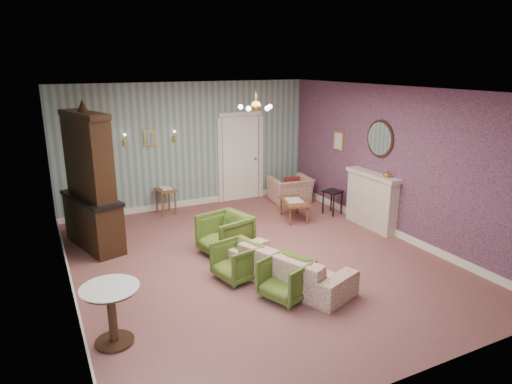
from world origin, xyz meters
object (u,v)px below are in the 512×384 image
wingback_chair (290,185)px  pedestal_table (112,315)px  side_table_black (332,202)px  olive_chair_a (286,277)px  sofa_chintz (291,260)px  olive_chair_c (225,233)px  fireplace (371,200)px  dresser (89,178)px  coffee_table (294,210)px  olive_chair_b (237,259)px

wingback_chair → pedestal_table: wingback_chair is taller
side_table_black → wingback_chair: bearing=106.8°
olive_chair_a → wingback_chair: size_ratio=0.69×
sofa_chintz → wingback_chair: (2.19, 3.70, 0.03)m
olive_chair_c → olive_chair_a: bearing=-8.4°
side_table_black → olive_chair_c: bearing=-162.3°
wingback_chair → fireplace: size_ratio=0.68×
dresser → fireplace: bearing=-31.3°
sofa_chintz → coffee_table: size_ratio=2.31×
olive_chair_c → wingback_chair: size_ratio=0.84×
sofa_chintz → dresser: 3.95m
olive_chair_c → pedestal_table: 2.96m
fireplace → dresser: bearing=164.3°
dresser → sofa_chintz: bearing=-64.9°
olive_chair_a → dresser: bearing=-167.8°
sofa_chintz → wingback_chair: 4.30m
dresser → coffee_table: (4.10, -0.36, -1.11)m
olive_chair_c → dresser: size_ratio=0.30×
dresser → fireplace: dresser is taller
pedestal_table → olive_chair_b: bearing=23.9°
coffee_table → olive_chair_c: bearing=-153.2°
wingback_chair → pedestal_table: size_ratio=1.24×
coffee_table → pedestal_table: bearing=-145.9°
olive_chair_c → side_table_black: (3.03, 0.97, -0.13)m
fireplace → side_table_black: 1.11m
wingback_chair → dresser: bearing=15.5°
sofa_chintz → side_table_black: bearing=-67.1°
side_table_black → olive_chair_a: bearing=-135.3°
sofa_chintz → coffee_table: (1.60, 2.55, -0.17)m
coffee_table → side_table_black: 0.97m
olive_chair_a → olive_chair_b: 0.96m
olive_chair_a → side_table_black: (2.86, 2.83, -0.05)m
coffee_table → side_table_black: size_ratio=1.57×
dresser → olive_chair_c: bearing=-50.2°
olive_chair_a → coffee_table: olive_chair_a is taller
dresser → fireplace: size_ratio=1.89×
dresser → pedestal_table: (-0.23, -3.30, -0.94)m
dresser → side_table_black: bearing=-20.6°
olive_chair_c → sofa_chintz: 1.57m
coffee_table → pedestal_table: pedestal_table is taller
olive_chair_a → fireplace: fireplace is taller
wingback_chair → pedestal_table: bearing=45.7°
olive_chair_b → pedestal_table: 2.26m
coffee_table → side_table_black: bearing=-4.3°
olive_chair_c → dresser: bearing=-138.3°
sofa_chintz → fireplace: bearing=-83.9°
olive_chair_b → olive_chair_c: 1.01m
olive_chair_a → wingback_chair: bearing=126.7°
dresser → pedestal_table: dresser is taller
olive_chair_a → side_table_black: size_ratio=1.20×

